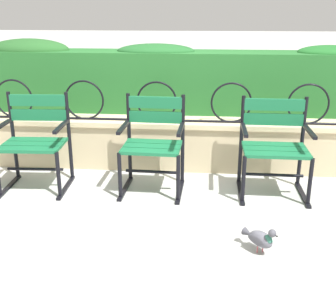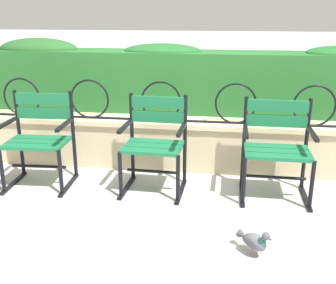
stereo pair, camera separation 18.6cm
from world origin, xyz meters
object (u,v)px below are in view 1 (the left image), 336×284
at_px(park_chair_left, 35,139).
at_px(park_chair_centre, 153,142).
at_px(pigeon_near_chairs, 260,238).
at_px(park_chair_right, 274,144).

bearing_deg(park_chair_left, park_chair_centre, 1.53).
height_order(park_chair_left, park_chair_centre, park_chair_left).
height_order(park_chair_centre, pigeon_near_chairs, park_chair_centre).
xyz_separation_m(park_chair_right, pigeon_near_chairs, (-0.23, -1.04, -0.36)).
xyz_separation_m(park_chair_left, park_chair_right, (2.23, 0.05, -0.00)).
relative_size(park_chair_left, pigeon_near_chairs, 3.76).
bearing_deg(park_chair_left, pigeon_near_chairs, -26.42).
bearing_deg(pigeon_near_chairs, park_chair_right, 77.37).
height_order(park_chair_left, park_chair_right, park_chair_left).
bearing_deg(park_chair_left, park_chair_right, 1.19).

